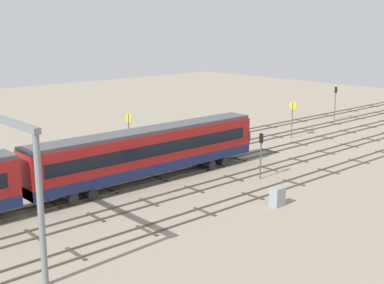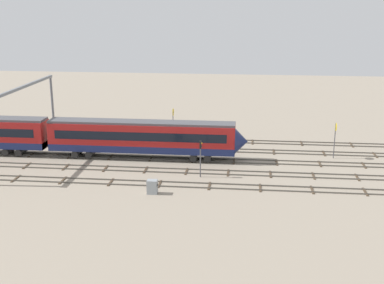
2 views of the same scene
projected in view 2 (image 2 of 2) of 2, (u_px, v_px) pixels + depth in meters
ground_plane at (171, 159)px, 65.26m from camera, size 155.71×155.71×0.00m
track_near_foreground at (159, 184)px, 56.39m from camera, size 139.71×2.40×0.16m
track_second_near at (166, 170)px, 60.82m from camera, size 139.71×2.40×0.16m
track_with_train at (171, 159)px, 65.24m from camera, size 139.71×2.40×0.16m
track_second_far at (176, 149)px, 69.67m from camera, size 139.71×2.40×0.16m
track_far_background at (181, 140)px, 74.09m from camera, size 139.71×2.40×0.16m
overhead_gantry at (18, 103)px, 65.30m from camera, size 0.40×23.53×8.96m
speed_sign_near_foreground at (173, 120)px, 71.57m from camera, size 0.14×1.04×5.10m
speed_sign_mid_trackside at (335, 135)px, 64.87m from camera, size 0.14×1.04×4.71m
signal_light_trackside_approach at (201, 153)px, 57.99m from camera, size 0.31×0.32×4.36m
relay_cabinet at (152, 187)px, 53.56m from camera, size 1.10×0.84×1.51m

